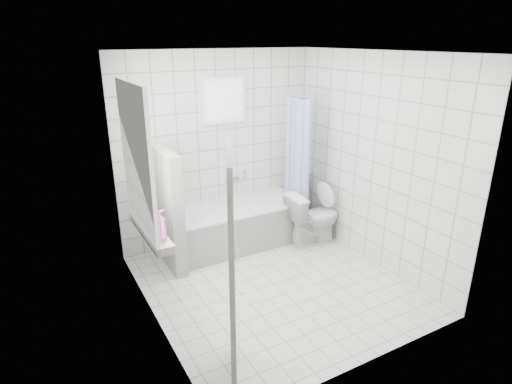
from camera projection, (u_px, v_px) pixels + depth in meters
ground at (274, 284)px, 5.03m from camera, size 3.00×3.00×0.00m
ceiling at (278, 52)px, 4.14m from camera, size 3.00×3.00×0.00m
wall_back at (218, 149)px, 5.81m from camera, size 2.80×0.02×2.60m
wall_front at (376, 231)px, 3.35m from camera, size 2.80×0.02×2.60m
wall_left at (146, 202)px, 3.94m from camera, size 0.02×3.00×2.60m
wall_right at (373, 162)px, 5.22m from camera, size 0.02×3.00×2.60m
window_left at (140, 163)px, 4.10m from camera, size 0.01×0.90×1.40m
window_back at (225, 101)px, 5.60m from camera, size 0.50×0.01×0.50m
window_sill at (151, 231)px, 4.38m from camera, size 0.18×1.02×0.08m
door at (232, 278)px, 3.27m from camera, size 0.38×0.74×2.00m
bathtub at (237, 225)px, 5.89m from camera, size 1.83×0.77×0.58m
partition_wall at (167, 209)px, 5.25m from camera, size 0.15×0.85×1.50m
tiled_ledge at (296, 205)px, 6.64m from camera, size 0.40×0.24×0.55m
toilet at (313, 218)px, 5.90m from camera, size 0.77×0.47×0.76m
curtain_rod at (294, 96)px, 5.68m from camera, size 0.02×0.80×0.02m
shower_curtain at (297, 163)px, 5.88m from camera, size 0.14×0.48×1.78m
tub_faucet at (232, 179)px, 6.02m from camera, size 0.18×0.06×0.06m
sill_bottles at (155, 222)px, 4.21m from camera, size 0.20×0.72×0.31m
ledge_bottles at (300, 182)px, 6.48m from camera, size 0.18×0.19×0.27m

